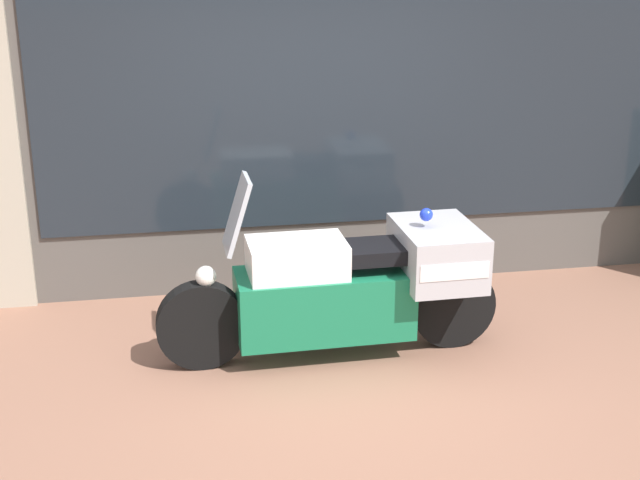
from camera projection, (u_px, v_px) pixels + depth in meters
name	position (u px, v px, depth m)	size (l,w,h in m)	color
ground_plane	(348.00, 389.00, 5.74)	(60.00, 60.00, 0.00)	#8E604C
shop_building	(242.00, 77.00, 6.96)	(6.31, 0.55, 3.41)	#56514C
window_display	(350.00, 219.00, 7.54)	(4.84, 0.30, 2.09)	slate
paramedic_motorcycle	(355.00, 283.00, 6.07)	(2.36, 0.76, 1.31)	black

